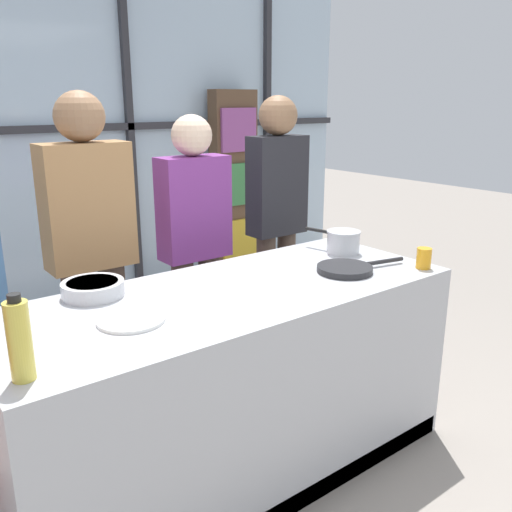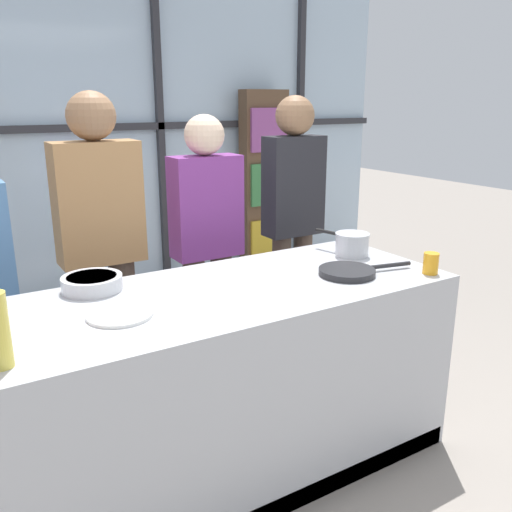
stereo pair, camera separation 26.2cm
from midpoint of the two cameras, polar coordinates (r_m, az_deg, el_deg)
The scene contains 13 objects.
ground_plane at distance 2.91m, azimuth -5.15°, elevation -21.32°, with size 18.00×18.00×0.00m, color gray.
back_window_wall at distance 4.80m, azimuth -23.32°, elevation 10.56°, with size 6.40×0.10×2.80m.
bookshelf at distance 5.42m, azimuth -3.70°, elevation 7.27°, with size 0.47×0.19×1.86m.
demo_island at distance 2.65m, azimuth -5.36°, elevation -13.26°, with size 2.14×0.85×0.94m.
spectator_center_left at distance 3.03m, azimuth -19.42°, elevation 1.34°, with size 0.45×0.25×1.81m.
spectator_center_right at distance 3.29m, azimuth -8.72°, elevation 1.91°, with size 0.42×0.24×1.69m.
spectator_far_right at distance 3.62m, azimuth 0.15°, elevation 4.78°, with size 0.40×0.25×1.79m.
frying_pan at distance 2.71m, azimuth 6.78°, elevation -1.35°, with size 0.49×0.28×0.03m.
saucepan at distance 3.04m, azimuth 6.73°, elevation 1.52°, with size 0.19×0.34×0.13m.
white_plate at distance 2.20m, azimuth -16.40°, elevation -6.52°, with size 0.26×0.26×0.01m, color white.
mixing_bowl at distance 2.51m, azimuth -19.70°, elevation -3.25°, with size 0.27×0.27×0.07m.
oil_bottle at distance 1.85m, azimuth -27.47°, elevation -7.96°, with size 0.07×0.07×0.28m.
juice_glass_near at distance 2.84m, azimuth 14.76°, elevation -0.27°, with size 0.07×0.07×0.11m, color orange.
Camera 1 is at (-1.32, -1.89, 1.77)m, focal length 38.00 mm.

